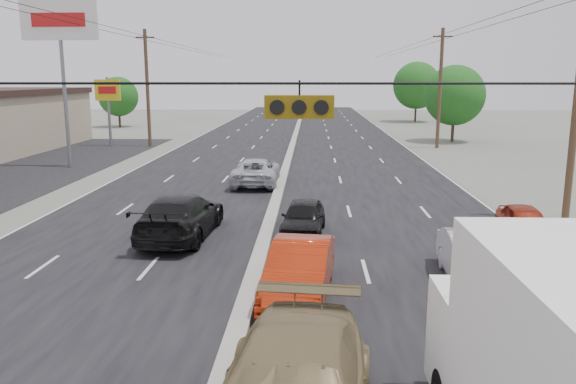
% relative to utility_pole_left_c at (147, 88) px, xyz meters
% --- Properties ---
extents(road_surface, '(20.00, 160.00, 0.02)m').
position_rel_utility_pole_left_c_xyz_m(road_surface, '(12.50, -10.00, -5.11)').
color(road_surface, black).
rests_on(road_surface, ground).
extents(center_median, '(0.50, 160.00, 0.20)m').
position_rel_utility_pole_left_c_xyz_m(center_median, '(12.50, -10.00, -5.01)').
color(center_median, gray).
rests_on(center_median, ground).
extents(parking_lot, '(10.00, 42.00, 0.02)m').
position_rel_utility_pole_left_c_xyz_m(parking_lot, '(-4.50, -15.00, -5.11)').
color(parking_lot, black).
rests_on(parking_lot, ground).
extents(utility_pole_left_c, '(1.60, 0.30, 10.00)m').
position_rel_utility_pole_left_c_xyz_m(utility_pole_left_c, '(0.00, 0.00, 0.00)').
color(utility_pole_left_c, '#422D1E').
rests_on(utility_pole_left_c, ground).
extents(utility_pole_right_c, '(1.60, 0.30, 10.00)m').
position_rel_utility_pole_left_c_xyz_m(utility_pole_right_c, '(25.00, 0.00, 0.00)').
color(utility_pole_right_c, '#422D1E').
rests_on(utility_pole_right_c, ground).
extents(traffic_signals, '(25.00, 0.30, 0.54)m').
position_rel_utility_pole_left_c_xyz_m(traffic_signals, '(13.90, -40.00, 0.39)').
color(traffic_signals, black).
rests_on(traffic_signals, ground).
extents(pole_sign_billboard, '(5.00, 0.25, 11.00)m').
position_rel_utility_pole_left_c_xyz_m(pole_sign_billboard, '(-2.00, -12.00, 3.76)').
color(pole_sign_billboard, slate).
rests_on(pole_sign_billboard, ground).
extents(pole_sign_far, '(2.20, 0.25, 6.00)m').
position_rel_utility_pole_left_c_xyz_m(pole_sign_far, '(-3.50, -0.00, -0.70)').
color(pole_sign_far, slate).
rests_on(pole_sign_far, ground).
extents(tree_left_far, '(4.80, 4.80, 6.12)m').
position_rel_utility_pole_left_c_xyz_m(tree_left_far, '(-9.50, 20.00, -1.39)').
color(tree_left_far, '#382619').
rests_on(tree_left_far, ground).
extents(tree_right_mid, '(5.60, 5.60, 7.14)m').
position_rel_utility_pole_left_c_xyz_m(tree_right_mid, '(27.50, 5.00, -0.77)').
color(tree_right_mid, '#382619').
rests_on(tree_right_mid, ground).
extents(tree_right_far, '(6.40, 6.40, 8.16)m').
position_rel_utility_pole_left_c_xyz_m(tree_right_far, '(28.50, 30.00, -0.15)').
color(tree_right_far, '#382619').
rests_on(tree_right_far, ground).
extents(red_sedan, '(2.08, 4.70, 1.50)m').
position_rel_utility_pole_left_c_xyz_m(red_sedan, '(13.90, -34.04, -4.36)').
color(red_sedan, '#AC250A').
rests_on(red_sedan, ground).
extents(queue_car_a, '(1.85, 3.99, 1.32)m').
position_rel_utility_pole_left_c_xyz_m(queue_car_a, '(13.90, -27.85, -4.45)').
color(queue_car_a, black).
rests_on(queue_car_a, ground).
extents(queue_car_b, '(1.76, 4.50, 1.46)m').
position_rel_utility_pole_left_c_xyz_m(queue_car_b, '(18.94, -32.98, -4.38)').
color(queue_car_b, silver).
rests_on(queue_car_b, ground).
extents(queue_car_e, '(1.73, 3.77, 1.25)m').
position_rel_utility_pole_left_c_xyz_m(queue_car_e, '(22.10, -28.18, -4.48)').
color(queue_car_e, maroon).
rests_on(queue_car_e, ground).
extents(oncoming_near, '(2.62, 5.81, 1.65)m').
position_rel_utility_pole_left_c_xyz_m(oncoming_near, '(9.33, -28.45, -4.28)').
color(oncoming_near, black).
rests_on(oncoming_near, ground).
extents(oncoming_far, '(2.50, 5.37, 1.49)m').
position_rel_utility_pole_left_c_xyz_m(oncoming_far, '(11.10, -17.64, -4.36)').
color(oncoming_far, '#B0B1B8').
rests_on(oncoming_far, ground).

